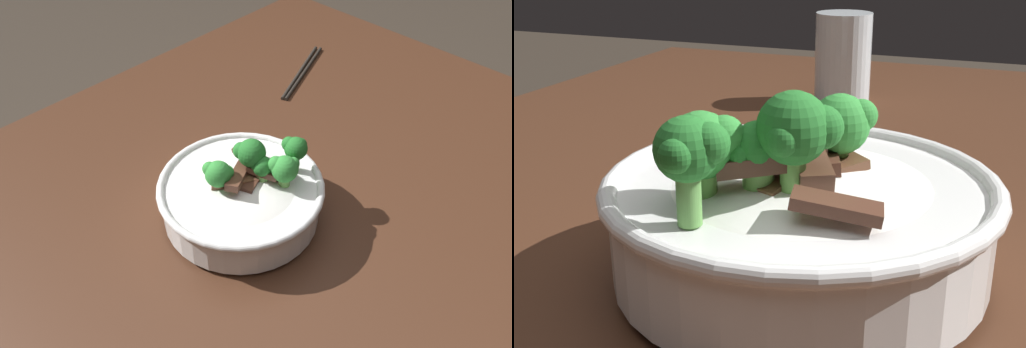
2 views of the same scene
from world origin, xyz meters
TOP-DOWN VIEW (x-y plane):
  - dining_table at (0.00, 0.00)m, footprint 1.46×1.02m
  - rice_bowl at (0.04, 0.02)m, footprint 0.25×0.25m
  - chopsticks_pair at (0.43, 0.22)m, footprint 0.22×0.10m

SIDE VIEW (x-z plane):
  - dining_table at x=0.00m, z-range 0.28..1.05m
  - chopsticks_pair at x=0.43m, z-range 0.77..0.77m
  - rice_bowl at x=0.04m, z-range 0.75..0.88m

